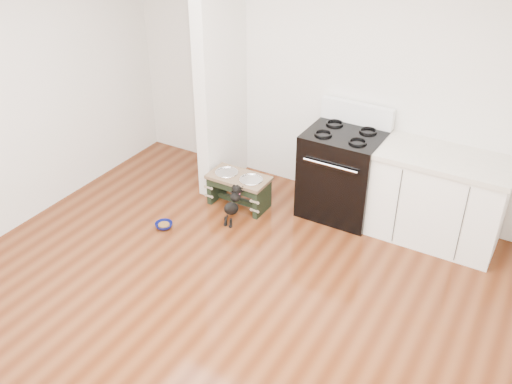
% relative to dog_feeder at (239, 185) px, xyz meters
% --- Properties ---
extents(ground, '(5.00, 5.00, 0.00)m').
position_rel_dog_feeder_xyz_m(ground, '(0.74, -1.72, -0.26)').
color(ground, '#491F0D').
rests_on(ground, ground).
extents(room_shell, '(5.00, 5.00, 5.00)m').
position_rel_dog_feeder_xyz_m(room_shell, '(0.74, -1.72, 1.36)').
color(room_shell, silver).
rests_on(room_shell, ground).
extents(partition_wall, '(0.15, 0.80, 2.70)m').
position_rel_dog_feeder_xyz_m(partition_wall, '(-0.44, 0.38, 1.09)').
color(partition_wall, silver).
rests_on(partition_wall, ground).
extents(oven_range, '(0.76, 0.69, 1.14)m').
position_rel_dog_feeder_xyz_m(oven_range, '(0.99, 0.44, 0.22)').
color(oven_range, black).
rests_on(oven_range, ground).
extents(cabinet_run, '(1.24, 0.64, 0.91)m').
position_rel_dog_feeder_xyz_m(cabinet_run, '(1.97, 0.46, 0.20)').
color(cabinet_run, white).
rests_on(cabinet_run, ground).
extents(dog_feeder, '(0.65, 0.35, 0.37)m').
position_rel_dog_feeder_xyz_m(dog_feeder, '(0.00, 0.00, 0.00)').
color(dog_feeder, black).
rests_on(dog_feeder, ground).
extents(puppy, '(0.11, 0.34, 0.40)m').
position_rel_dog_feeder_xyz_m(puppy, '(0.12, -0.30, -0.04)').
color(puppy, black).
rests_on(puppy, ground).
extents(floor_bowl, '(0.18, 0.18, 0.06)m').
position_rel_dog_feeder_xyz_m(floor_bowl, '(-0.44, -0.76, -0.23)').
color(floor_bowl, '#0C1159').
rests_on(floor_bowl, ground).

